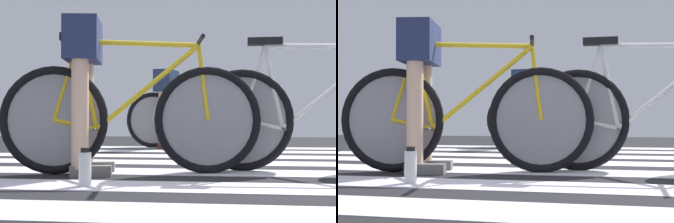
# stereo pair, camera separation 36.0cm
# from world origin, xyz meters

# --- Properties ---
(ground) EXTENTS (18.00, 14.00, 0.02)m
(ground) POSITION_xyz_m (0.00, 0.00, 0.01)
(ground) COLOR black
(crosswalk_markings) EXTENTS (5.49, 5.75, 0.00)m
(crosswalk_markings) POSITION_xyz_m (-0.05, 0.06, 0.02)
(crosswalk_markings) COLOR silver
(crosswalk_markings) RESTS_ON ground
(bicycle_1_of_3) EXTENTS (1.72, 0.54, 0.93)m
(bicycle_1_of_3) POSITION_xyz_m (-0.57, -0.47, 0.41)
(bicycle_1_of_3) COLOR black
(bicycle_1_of_3) RESTS_ON ground
(cyclist_1_of_3) EXTENTS (0.37, 0.44, 1.02)m
(cyclist_1_of_3) POSITION_xyz_m (-0.88, -0.52, 0.68)
(cyclist_1_of_3) COLOR beige
(cyclist_1_of_3) RESTS_ON ground
(bicycle_2_of_3) EXTENTS (1.74, 0.52, 0.93)m
(bicycle_2_of_3) POSITION_xyz_m (0.67, -0.17, 0.41)
(bicycle_2_of_3) COLOR black
(bicycle_2_of_3) RESTS_ON ground
(bicycle_3_of_3) EXTENTS (1.72, 0.55, 0.93)m
(bicycle_3_of_3) POSITION_xyz_m (-0.45, 2.59, 0.41)
(bicycle_3_of_3) COLOR black
(bicycle_3_of_3) RESTS_ON ground
(cyclist_3_of_3) EXTENTS (0.38, 0.45, 1.00)m
(cyclist_3_of_3) POSITION_xyz_m (-0.75, 2.65, 0.66)
(cyclist_3_of_3) COLOR tan
(cyclist_3_of_3) RESTS_ON ground
(water_bottle) EXTENTS (0.07, 0.07, 0.21)m
(water_bottle) POSITION_xyz_m (-0.68, -1.11, 0.12)
(water_bottle) COLOR white
(water_bottle) RESTS_ON ground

